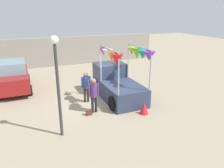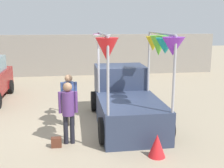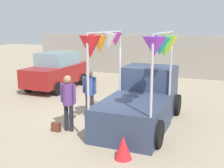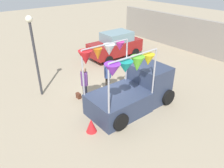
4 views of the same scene
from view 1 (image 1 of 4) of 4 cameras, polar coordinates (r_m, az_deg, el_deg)
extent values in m
plane|color=gray|center=(12.26, -3.56, -4.86)|extent=(60.00, 60.00, 0.00)
cube|color=#2D3851|center=(12.12, 3.02, -2.58)|extent=(1.90, 2.60, 1.00)
cube|color=#2D3851|center=(13.71, -0.57, 1.79)|extent=(1.80, 1.40, 1.80)
cube|color=#8CB2C6|center=(13.59, -0.57, 3.60)|extent=(1.76, 1.37, 0.60)
cylinder|color=black|center=(13.88, -4.74, -0.32)|extent=(0.22, 0.76, 0.76)
cylinder|color=black|center=(14.54, 2.38, 0.62)|extent=(0.22, 0.76, 0.76)
cylinder|color=black|center=(11.21, 0.17, -5.04)|extent=(0.22, 0.76, 0.76)
cylinder|color=black|center=(12.02, 8.56, -3.57)|extent=(0.22, 0.76, 0.76)
cylinder|color=#A5A5AD|center=(12.41, -2.95, 5.31)|extent=(0.07, 0.07, 2.04)
cylinder|color=#A5A5AD|center=(13.09, 4.27, 5.99)|extent=(0.07, 0.07, 2.04)
cylinder|color=#A5A5AD|center=(10.23, 1.72, 2.36)|extent=(0.07, 0.07, 2.04)
cylinder|color=#A5A5AD|center=(11.04, 9.99, 3.32)|extent=(0.07, 0.07, 2.04)
cylinder|color=#A5A5AD|center=(11.09, -0.86, 9.08)|extent=(0.07, 2.44, 0.07)
cylinder|color=#A5A5AD|center=(11.84, 7.08, 9.56)|extent=(0.07, 2.44, 0.07)
cone|color=red|center=(10.21, 1.36, 6.26)|extent=(0.83, 0.83, 0.59)
cone|color=purple|center=(11.01, 9.73, 7.22)|extent=(0.83, 0.83, 0.48)
cone|color=orange|center=(10.75, 0.03, 6.98)|extent=(0.53, 0.53, 0.51)
cone|color=teal|center=(11.52, 8.10, 7.62)|extent=(0.61, 0.61, 0.45)
cone|color=white|center=(11.30, -1.18, 7.82)|extent=(0.57, 0.57, 0.50)
cone|color=#66CC33|center=(12.05, 6.61, 7.96)|extent=(0.69, 0.69, 0.60)
cone|color=#D83399|center=(11.85, -2.28, 8.53)|extent=(0.60, 0.60, 0.41)
cone|color=yellow|center=(12.57, 5.25, 8.54)|extent=(0.68, 0.68, 0.47)
cube|color=maroon|center=(15.13, -24.16, 1.23)|extent=(1.70, 4.00, 0.90)
cube|color=#72939E|center=(15.08, -24.55, 4.21)|extent=(1.50, 2.10, 0.66)
cylinder|color=black|center=(16.51, -26.86, 0.57)|extent=(0.18, 0.64, 0.64)
cylinder|color=black|center=(16.44, -20.99, 1.31)|extent=(0.18, 0.64, 0.64)
cylinder|color=black|center=(14.06, -20.50, -1.50)|extent=(0.18, 0.64, 0.64)
cylinder|color=black|center=(10.98, -5.12, -5.41)|extent=(0.13, 0.13, 0.85)
cylinder|color=black|center=(11.03, -4.23, -5.27)|extent=(0.13, 0.13, 0.85)
cylinder|color=#593372|center=(10.72, -4.78, -1.64)|extent=(0.34, 0.34, 0.67)
sphere|color=#997051|center=(10.57, -4.84, 0.70)|extent=(0.25, 0.25, 0.25)
cylinder|color=#593372|center=(10.65, -5.91, -1.63)|extent=(0.09, 0.09, 0.60)
cylinder|color=#593372|center=(10.77, -3.67, -1.32)|extent=(0.09, 0.09, 0.60)
cylinder|color=#2D2823|center=(12.24, -7.08, -2.91)|extent=(0.13, 0.13, 0.83)
cylinder|color=#2D2823|center=(12.29, -6.27, -2.80)|extent=(0.13, 0.13, 0.83)
cylinder|color=#33477F|center=(12.01, -6.81, 0.43)|extent=(0.34, 0.34, 0.65)
sphere|color=#997051|center=(11.88, -6.89, 2.49)|extent=(0.25, 0.25, 0.25)
cylinder|color=#33477F|center=(11.95, -7.83, 0.45)|extent=(0.09, 0.09, 0.59)
cylinder|color=#33477F|center=(12.06, -5.81, 0.70)|extent=(0.09, 0.09, 0.59)
cube|color=#592D1E|center=(10.86, -6.06, -7.38)|extent=(0.28, 0.16, 0.28)
cylinder|color=#333338|center=(8.70, -13.76, -2.24)|extent=(0.12, 0.12, 3.74)
sphere|color=#F2EDCC|center=(8.21, -14.87, 11.10)|extent=(0.32, 0.32, 0.32)
cube|color=gray|center=(20.76, -12.46, 8.35)|extent=(18.00, 0.36, 2.60)
cone|color=red|center=(10.97, 8.40, -6.28)|extent=(0.50, 0.50, 0.60)
camera|label=2|loc=(4.09, 31.79, -6.35)|focal=45.00mm
camera|label=3|loc=(7.99, 48.21, 0.65)|focal=45.00mm
camera|label=4|loc=(12.22, 47.11, 17.82)|focal=35.00mm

